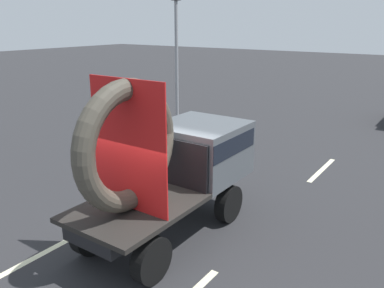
{
  "coord_description": "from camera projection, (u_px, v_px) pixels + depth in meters",
  "views": [
    {
      "loc": [
        5.36,
        -5.9,
        4.77
      ],
      "look_at": [
        0.2,
        1.52,
        1.96
      ],
      "focal_mm": 36.75,
      "sensor_mm": 36.0,
      "label": 1
    }
  ],
  "objects": [
    {
      "name": "ground_plane",
      "position": [
        147.0,
        240.0,
        8.96
      ],
      "size": [
        120.0,
        120.0,
        0.0
      ],
      "primitive_type": "plane",
      "color": "#28282B"
    },
    {
      "name": "flatbed_truck",
      "position": [
        178.0,
        160.0,
        9.08
      ],
      "size": [
        2.02,
        4.87,
        3.78
      ],
      "color": "black",
      "rests_on": "ground_plane"
    },
    {
      "name": "traffic_light",
      "position": [
        176.0,
        34.0,
        18.31
      ],
      "size": [
        0.42,
        0.36,
        6.6
      ],
      "color": "gray",
      "rests_on": "ground_plane"
    },
    {
      "name": "lane_dash_left_near",
      "position": [
        45.0,
        252.0,
        8.51
      ],
      "size": [
        0.16,
        2.43,
        0.01
      ],
      "primitive_type": "cube",
      "rotation": [
        0.0,
        0.0,
        1.57
      ],
      "color": "beige",
      "rests_on": "ground_plane"
    },
    {
      "name": "lane_dash_left_far",
      "position": [
        228.0,
        155.0,
        14.72
      ],
      "size": [
        0.16,
        2.74,
        0.01
      ],
      "primitive_type": "cube",
      "rotation": [
        0.0,
        0.0,
        1.57
      ],
      "color": "beige",
      "rests_on": "ground_plane"
    },
    {
      "name": "lane_dash_right_far",
      "position": [
        322.0,
        170.0,
        13.23
      ],
      "size": [
        0.16,
        2.58,
        0.01
      ],
      "primitive_type": "cube",
      "rotation": [
        0.0,
        0.0,
        1.57
      ],
      "color": "beige",
      "rests_on": "ground_plane"
    }
  ]
}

